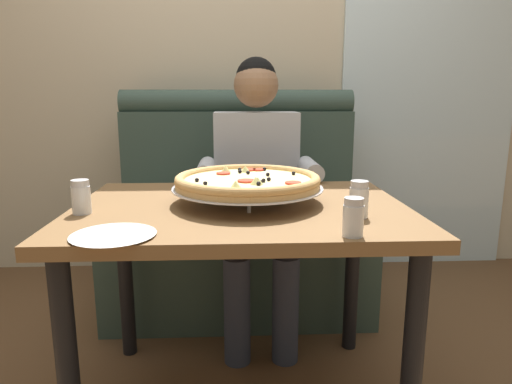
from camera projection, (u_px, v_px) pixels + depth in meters
back_wall_with_window at (236, 45)px, 2.79m from camera, size 6.00×0.12×2.80m
window_panel at (433, 45)px, 2.78m from camera, size 1.10×0.02×2.80m
booth_bench at (239, 228)px, 2.45m from camera, size 1.31×0.78×1.13m
dining_table at (241, 234)px, 1.54m from camera, size 1.11×0.82×0.74m
diner_main at (257, 180)px, 2.12m from camera, size 0.54×0.64×1.27m
pizza at (248, 182)px, 1.53m from camera, size 0.51×0.51×0.11m
shaker_parmesan at (353, 220)px, 1.17m from camera, size 0.05×0.05×0.10m
shaker_oregano at (359, 202)px, 1.36m from camera, size 0.06×0.06×0.11m
shaker_pepper_flakes at (81, 199)px, 1.40m from camera, size 0.06×0.06×0.11m
plate_near_left at (113, 233)px, 1.18m from camera, size 0.22×0.22×0.02m
patio_chair at (388, 167)px, 3.72m from camera, size 0.41×0.42×0.86m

